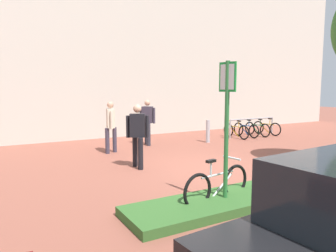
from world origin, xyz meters
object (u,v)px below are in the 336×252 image
person_suited_navy (147,119)px  bike_at_sign (218,185)px  bollard_steel (208,131)px  person_suited_dark (138,132)px  person_shirt_white (111,124)px  bike_rack_cluster (252,129)px  parking_sign_post (227,113)px

person_suited_navy → bike_at_sign: bearing=-104.1°
bollard_steel → person_suited_dark: bearing=-149.9°
person_suited_navy → person_suited_dark: (-1.77, -3.05, 0.00)m
bollard_steel → person_shirt_white: 4.10m
bike_rack_cluster → person_suited_dark: size_ratio=1.55×
bollard_steel → person_suited_dark: (-4.12, -2.39, 0.53)m
bike_rack_cluster → person_suited_navy: 5.08m
parking_sign_post → person_suited_dark: bearing=94.3°
person_shirt_white → person_suited_navy: same height
bollard_steel → person_suited_navy: (-2.35, 0.66, 0.53)m
bike_rack_cluster → bollard_steel: (-2.68, -0.33, 0.10)m
bike_at_sign → person_shirt_white: person_shirt_white is taller
person_shirt_white → bike_at_sign: bearing=-88.4°
person_suited_navy → parking_sign_post: bearing=-103.4°
bike_at_sign → person_shirt_white: bearing=91.6°
person_suited_navy → person_suited_dark: bearing=-120.1°
parking_sign_post → bollard_steel: size_ratio=2.91×
bike_at_sign → person_suited_dark: 3.24m
parking_sign_post → bike_at_sign: (-0.04, 0.17, -1.35)m
parking_sign_post → bike_rack_cluster: parking_sign_post is taller
parking_sign_post → bike_rack_cluster: size_ratio=0.98×
bollard_steel → person_suited_dark: person_suited_dark is taller
parking_sign_post → bike_at_sign: 1.37m
person_suited_dark → bike_at_sign: bearing=-86.2°
person_shirt_white → person_suited_navy: 1.86m
parking_sign_post → person_suited_dark: size_ratio=1.52×
parking_sign_post → person_suited_navy: parking_sign_post is taller
bike_rack_cluster → bike_at_sign: bearing=-138.2°
person_shirt_white → person_suited_navy: size_ratio=1.00×
bike_at_sign → person_suited_navy: bearing=75.9°
bike_rack_cluster → person_suited_dark: (-6.80, -2.72, 0.64)m
bollard_steel → parking_sign_post: bearing=-124.0°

